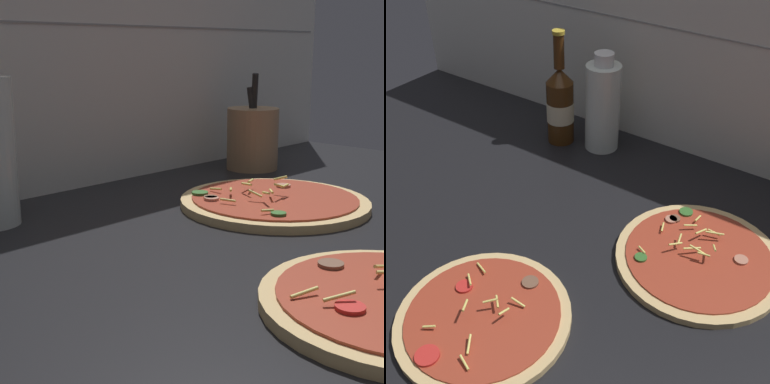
# 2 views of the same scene
# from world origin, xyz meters

# --- Properties ---
(counter_slab) EXTENTS (1.60, 0.90, 0.03)m
(counter_slab) POSITION_xyz_m (0.00, 0.00, 0.01)
(counter_slab) COLOR black
(counter_slab) RESTS_ON ground
(tile_backsplash) EXTENTS (1.60, 0.01, 0.60)m
(tile_backsplash) POSITION_xyz_m (0.00, 0.45, 0.30)
(tile_backsplash) COLOR silver
(tile_backsplash) RESTS_ON ground
(pizza_far) EXTENTS (0.29, 0.29, 0.05)m
(pizza_far) POSITION_xyz_m (0.21, 0.13, 0.03)
(pizza_far) COLOR tan
(pizza_far) RESTS_ON counter_slab
(utensil_crock) EXTENTS (0.10, 0.10, 0.19)m
(utensil_crock) POSITION_xyz_m (0.42, 0.34, 0.09)
(utensil_crock) COLOR #9E7A56
(utensil_crock) RESTS_ON counter_slab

